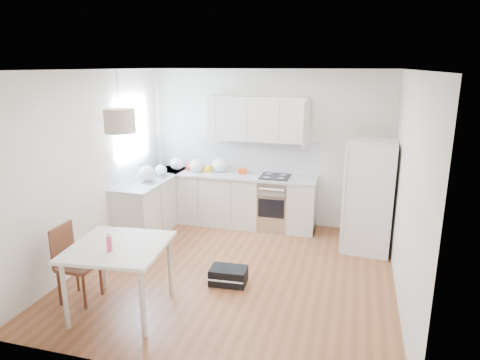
# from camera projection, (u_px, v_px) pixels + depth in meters

# --- Properties ---
(floor) EXTENTS (4.20, 4.20, 0.00)m
(floor) POSITION_uv_depth(u_px,v_px,m) (235.00, 272.00, 5.87)
(floor) COLOR brown
(floor) RESTS_ON ground
(ceiling) EXTENTS (4.20, 4.20, 0.00)m
(ceiling) POSITION_uv_depth(u_px,v_px,m) (234.00, 70.00, 5.17)
(ceiling) COLOR white
(ceiling) RESTS_ON wall_back
(wall_back) EXTENTS (4.20, 0.00, 4.20)m
(wall_back) POSITION_uv_depth(u_px,v_px,m) (268.00, 148.00, 7.48)
(wall_back) COLOR silver
(wall_back) RESTS_ON floor
(wall_left) EXTENTS (0.00, 4.20, 4.20)m
(wall_left) POSITION_uv_depth(u_px,v_px,m) (92.00, 168.00, 6.06)
(wall_left) COLOR silver
(wall_left) RESTS_ON floor
(wall_right) EXTENTS (0.00, 4.20, 4.20)m
(wall_right) POSITION_uv_depth(u_px,v_px,m) (407.00, 190.00, 4.98)
(wall_right) COLOR silver
(wall_right) RESTS_ON floor
(window_glassblock) EXTENTS (0.02, 1.00, 1.00)m
(window_glassblock) POSITION_uv_depth(u_px,v_px,m) (132.00, 128.00, 7.03)
(window_glassblock) COLOR #BFE0F9
(window_glassblock) RESTS_ON wall_left
(cabinets_back) EXTENTS (3.00, 0.60, 0.88)m
(cabinets_back) POSITION_uv_depth(u_px,v_px,m) (230.00, 200.00, 7.59)
(cabinets_back) COLOR beige
(cabinets_back) RESTS_ON floor
(cabinets_left) EXTENTS (0.60, 1.80, 0.88)m
(cabinets_left) POSITION_uv_depth(u_px,v_px,m) (153.00, 205.00, 7.34)
(cabinets_left) COLOR beige
(cabinets_left) RESTS_ON floor
(counter_back) EXTENTS (3.02, 0.64, 0.04)m
(counter_back) POSITION_uv_depth(u_px,v_px,m) (230.00, 175.00, 7.47)
(counter_back) COLOR #B4B7B9
(counter_back) RESTS_ON cabinets_back
(counter_left) EXTENTS (0.64, 1.82, 0.04)m
(counter_left) POSITION_uv_depth(u_px,v_px,m) (152.00, 179.00, 7.22)
(counter_left) COLOR #B4B7B9
(counter_left) RESTS_ON cabinets_left
(backsplash_back) EXTENTS (3.00, 0.01, 0.58)m
(backsplash_back) POSITION_uv_depth(u_px,v_px,m) (235.00, 154.00, 7.66)
(backsplash_back) COLOR white
(backsplash_back) RESTS_ON wall_back
(backsplash_left) EXTENTS (0.01, 1.80, 0.58)m
(backsplash_left) POSITION_uv_depth(u_px,v_px,m) (135.00, 160.00, 7.21)
(backsplash_left) COLOR white
(backsplash_left) RESTS_ON wall_left
(upper_cabinets) EXTENTS (1.70, 0.32, 0.75)m
(upper_cabinets) POSITION_uv_depth(u_px,v_px,m) (258.00, 119.00, 7.23)
(upper_cabinets) COLOR beige
(upper_cabinets) RESTS_ON wall_back
(range_oven) EXTENTS (0.50, 0.61, 0.88)m
(range_oven) POSITION_uv_depth(u_px,v_px,m) (275.00, 204.00, 7.38)
(range_oven) COLOR silver
(range_oven) RESTS_ON floor
(sink) EXTENTS (0.50, 0.80, 0.16)m
(sink) POSITION_uv_depth(u_px,v_px,m) (151.00, 179.00, 7.17)
(sink) COLOR silver
(sink) RESTS_ON counter_left
(refrigerator) EXTENTS (0.88, 0.90, 1.67)m
(refrigerator) POSITION_uv_depth(u_px,v_px,m) (371.00, 196.00, 6.49)
(refrigerator) COLOR white
(refrigerator) RESTS_ON floor
(dining_table) EXTENTS (1.13, 1.13, 0.81)m
(dining_table) POSITION_uv_depth(u_px,v_px,m) (119.00, 253.00, 4.78)
(dining_table) COLOR beige
(dining_table) RESTS_ON floor
(dining_chair) EXTENTS (0.40, 0.40, 0.94)m
(dining_chair) POSITION_uv_depth(u_px,v_px,m) (79.00, 264.00, 5.07)
(dining_chair) COLOR #452314
(dining_chair) RESTS_ON floor
(drink_bottle) EXTENTS (0.07, 0.07, 0.21)m
(drink_bottle) POSITION_uv_depth(u_px,v_px,m) (109.00, 242.00, 4.58)
(drink_bottle) COLOR #D53B60
(drink_bottle) RESTS_ON dining_table
(gym_bag) EXTENTS (0.49, 0.33, 0.22)m
(gym_bag) POSITION_uv_depth(u_px,v_px,m) (228.00, 276.00, 5.55)
(gym_bag) COLOR black
(gym_bag) RESTS_ON floor
(pendant_lamp) EXTENTS (0.41, 0.41, 0.26)m
(pendant_lamp) POSITION_uv_depth(u_px,v_px,m) (120.00, 121.00, 4.55)
(pendant_lamp) COLOR beige
(pendant_lamp) RESTS_ON ceiling
(grocery_bag_a) EXTENTS (0.25, 0.22, 0.23)m
(grocery_bag_a) POSITION_uv_depth(u_px,v_px,m) (177.00, 164.00, 7.72)
(grocery_bag_a) COLOR white
(grocery_bag_a) RESTS_ON counter_back
(grocery_bag_b) EXTENTS (0.26, 0.22, 0.24)m
(grocery_bag_b) POSITION_uv_depth(u_px,v_px,m) (197.00, 166.00, 7.56)
(grocery_bag_b) COLOR white
(grocery_bag_b) RESTS_ON counter_back
(grocery_bag_c) EXTENTS (0.29, 0.25, 0.26)m
(grocery_bag_c) POSITION_uv_depth(u_px,v_px,m) (220.00, 165.00, 7.54)
(grocery_bag_c) COLOR white
(grocery_bag_c) RESTS_ON counter_back
(grocery_bag_d) EXTENTS (0.21, 0.18, 0.19)m
(grocery_bag_d) POSITION_uv_depth(u_px,v_px,m) (161.00, 170.00, 7.34)
(grocery_bag_d) COLOR white
(grocery_bag_d) RESTS_ON counter_back
(grocery_bag_e) EXTENTS (0.28, 0.24, 0.25)m
(grocery_bag_e) POSITION_uv_depth(u_px,v_px,m) (147.00, 173.00, 6.97)
(grocery_bag_e) COLOR white
(grocery_bag_e) RESTS_ON counter_left
(snack_orange) EXTENTS (0.17, 0.15, 0.10)m
(snack_orange) POSITION_uv_depth(u_px,v_px,m) (242.00, 171.00, 7.46)
(snack_orange) COLOR #E14C14
(snack_orange) RESTS_ON counter_back
(snack_yellow) EXTENTS (0.19, 0.15, 0.11)m
(snack_yellow) POSITION_uv_depth(u_px,v_px,m) (207.00, 169.00, 7.58)
(snack_yellow) COLOR yellow
(snack_yellow) RESTS_ON counter_back
(snack_red) EXTENTS (0.20, 0.18, 0.12)m
(snack_red) POSITION_uv_depth(u_px,v_px,m) (191.00, 167.00, 7.73)
(snack_red) COLOR red
(snack_red) RESTS_ON counter_back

